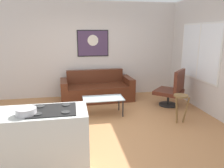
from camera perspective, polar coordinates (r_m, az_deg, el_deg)
ground at (r=4.49m, az=-2.34°, el=-11.91°), size 6.40×6.40×0.04m
back_wall at (r=6.47m, az=-5.61°, el=9.09°), size 6.40×0.05×2.80m
right_wall at (r=5.38m, az=26.05°, el=6.82°), size 0.05×6.40×2.80m
couch at (r=6.15m, az=-4.05°, el=-1.66°), size 2.07×0.96×0.84m
coffee_table at (r=5.02m, az=-2.38°, el=-4.13°), size 0.95×0.51×0.42m
armchair at (r=5.80m, az=15.86°, el=-1.45°), size 0.94×0.94×0.98m
bar_stool at (r=4.80m, az=17.90°, el=-4.48°), size 0.35×0.34×0.62m
kitchen_counter at (r=3.13m, az=-19.75°, el=-14.92°), size 1.39×0.62×0.95m
mixing_bowl at (r=2.84m, az=-22.04°, el=-6.92°), size 0.25×0.25×0.09m
wall_painting at (r=6.42m, az=-5.14°, el=10.84°), size 0.92×0.03×0.77m
window at (r=5.85m, az=22.30°, el=7.99°), size 0.03×1.67×1.42m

